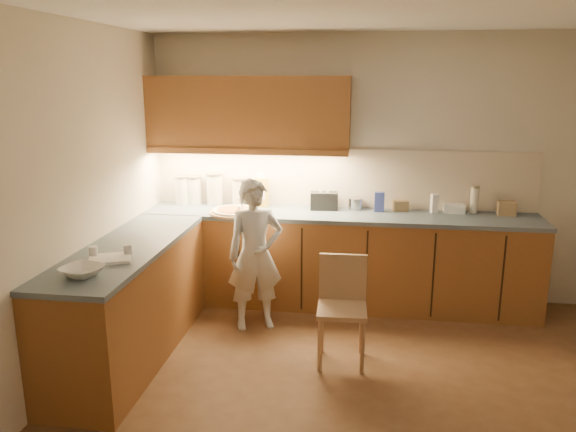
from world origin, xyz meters
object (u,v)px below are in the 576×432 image
at_px(wooden_chair, 342,301).
at_px(child, 255,255).
at_px(oil_jug, 261,191).
at_px(toaster, 324,201).
at_px(pizza_on_board, 235,211).

bearing_deg(wooden_chair, child, 146.01).
bearing_deg(oil_jug, toaster, -3.15).
bearing_deg(child, toaster, 33.45).
bearing_deg(wooden_chair, toaster, 99.10).
relative_size(child, oil_jug, 3.93).
bearing_deg(toaster, child, -129.83).
bearing_deg(pizza_on_board, wooden_chair, -41.90).
xyz_separation_m(pizza_on_board, oil_jug, (0.20, 0.33, 0.13)).
xyz_separation_m(child, oil_jug, (-0.09, 0.81, 0.41)).
bearing_deg(child, wooden_chair, -53.50).
relative_size(wooden_chair, oil_jug, 2.45).
xyz_separation_m(child, toaster, (0.54, 0.77, 0.34)).
bearing_deg(oil_jug, wooden_chair, -55.69).
relative_size(pizza_on_board, child, 0.36).
distance_m(pizza_on_board, toaster, 0.88).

